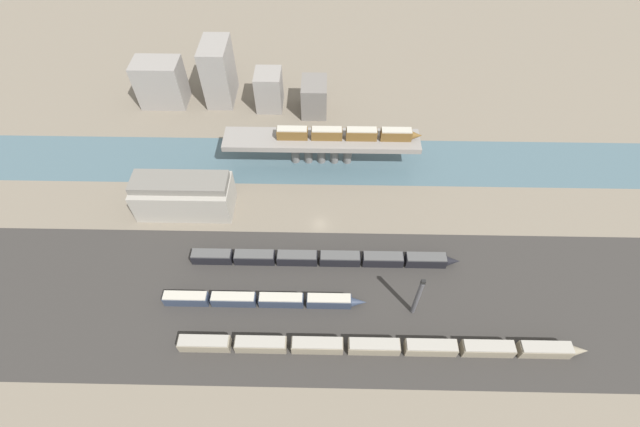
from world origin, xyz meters
TOP-DOWN VIEW (x-y plane):
  - ground_plane at (0.00, 0.00)m, footprint 400.00×400.00m
  - railbed_yard at (0.00, -24.00)m, footprint 280.00×42.00m
  - river_water at (0.00, 25.63)m, footprint 320.00×20.69m
  - bridge at (-0.00, 25.63)m, footprint 59.95×9.52m
  - train_on_bridge at (7.96, 25.63)m, footprint 43.81×2.83m
  - train_yard_near at (14.59, -36.10)m, footprint 93.44×3.04m
  - train_yard_mid at (-13.60, -24.86)m, footprint 49.83×2.65m
  - train_yard_far at (1.29, -12.54)m, footprint 70.57×3.07m
  - warehouse_building at (-38.64, 5.38)m, footprint 27.03×11.35m
  - signal_tower at (23.13, -26.37)m, footprint 1.10×1.10m
  - city_block_far_left at (-57.14, 55.42)m, footprint 15.95×10.46m
  - city_block_left at (-36.83, 58.65)m, footprint 9.21×15.64m
  - city_block_center at (-18.94, 53.86)m, footprint 9.01×10.21m
  - city_block_right at (-2.96, 51.50)m, footprint 8.73×11.91m

SIDE VIEW (x-z plane):
  - ground_plane at x=0.00m, z-range 0.00..0.00m
  - river_water at x=0.00m, z-range 0.00..0.01m
  - railbed_yard at x=0.00m, z-range 0.00..0.01m
  - train_yard_far at x=1.29m, z-range -0.03..3.42m
  - train_yard_mid at x=-13.60m, z-range -0.04..3.44m
  - train_yard_near at x=14.59m, z-range -0.03..3.48m
  - warehouse_building at x=-38.64m, z-range -0.29..11.69m
  - city_block_right at x=-2.96m, z-range 0.00..11.56m
  - city_block_center at x=-18.94m, z-range 0.00..13.48m
  - signal_tower at x=23.13m, z-range -0.24..14.74m
  - bridge at x=0.00m, z-range 2.97..12.69m
  - city_block_far_left at x=-57.14m, z-range 0.00..16.28m
  - city_block_left at x=-36.83m, z-range 0.00..21.12m
  - train_on_bridge at x=7.96m, z-range 9.68..13.29m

